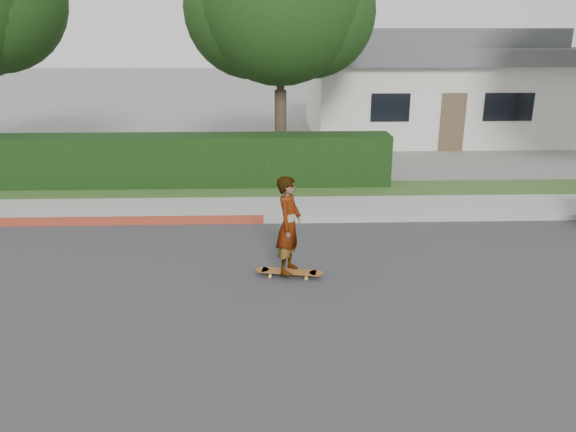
% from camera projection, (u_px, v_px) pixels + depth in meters
% --- Properties ---
extents(ground, '(120.00, 120.00, 0.00)m').
position_uv_depth(ground, '(200.00, 306.00, 9.07)').
color(ground, slate).
rests_on(ground, ground).
extents(road, '(60.00, 8.00, 0.01)m').
position_uv_depth(road, '(200.00, 306.00, 9.07)').
color(road, '#2D2D30').
rests_on(road, ground).
extents(curb_far, '(60.00, 0.20, 0.15)m').
position_uv_depth(curb_far, '(220.00, 220.00, 12.93)').
color(curb_far, '#9E9E99').
rests_on(curb_far, ground).
extents(curb_red_section, '(12.00, 0.21, 0.15)m').
position_uv_depth(curb_red_section, '(0.00, 222.00, 12.77)').
color(curb_red_section, '#9B3522').
rests_on(curb_red_section, ground).
extents(sidewalk_far, '(60.00, 1.60, 0.12)m').
position_uv_depth(sidewalk_far, '(223.00, 209.00, 13.79)').
color(sidewalk_far, gray).
rests_on(sidewalk_far, ground).
extents(planting_strip, '(60.00, 1.60, 0.10)m').
position_uv_depth(planting_strip, '(228.00, 191.00, 15.31)').
color(planting_strip, '#2D4C1E').
rests_on(planting_strip, ground).
extents(hedge, '(15.00, 1.00, 1.50)m').
position_uv_depth(hedge, '(120.00, 162.00, 15.56)').
color(hedge, black).
rests_on(hedge, ground).
extents(tree_center, '(5.66, 4.84, 7.44)m').
position_uv_depth(tree_center, '(279.00, 6.00, 16.28)').
color(tree_center, '#33261C').
rests_on(tree_center, ground).
extents(house, '(10.60, 8.60, 4.30)m').
position_uv_depth(house, '(430.00, 83.00, 23.83)').
color(house, beige).
rests_on(house, ground).
extents(skateboard, '(1.24, 0.46, 0.11)m').
position_uv_depth(skateboard, '(289.00, 272.00, 10.09)').
color(skateboard, gold).
rests_on(skateboard, ground).
extents(skateboarder, '(0.61, 0.74, 1.75)m').
position_uv_depth(skateboarder, '(289.00, 225.00, 9.81)').
color(skateboarder, white).
rests_on(skateboarder, skateboard).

